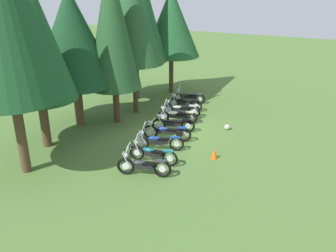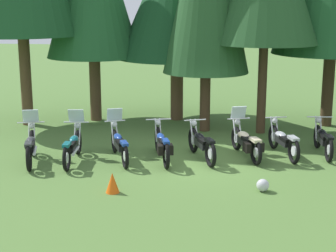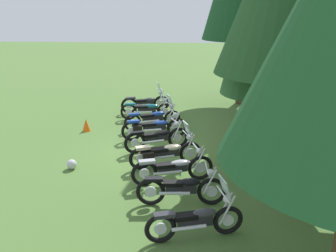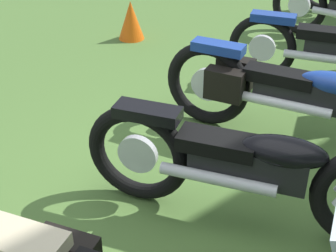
{
  "view_description": "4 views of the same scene",
  "coord_description": "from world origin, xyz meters",
  "px_view_note": "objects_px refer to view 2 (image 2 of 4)",
  "views": [
    {
      "loc": [
        -15.35,
        -7.59,
        7.27
      ],
      "look_at": [
        -0.83,
        -0.09,
        0.64
      ],
      "focal_mm": 37.49,
      "sensor_mm": 36.0,
      "label": 1
    },
    {
      "loc": [
        0.94,
        -14.48,
        4.34
      ],
      "look_at": [
        -1.08,
        0.6,
        0.79
      ],
      "focal_mm": 57.12,
      "sensor_mm": 36.0,
      "label": 2
    },
    {
      "loc": [
        11.11,
        1.1,
        4.61
      ],
      "look_at": [
        0.04,
        0.38,
        0.92
      ],
      "focal_mm": 37.92,
      "sensor_mm": 36.0,
      "label": 3
    },
    {
      "loc": [
        2.23,
        1.37,
        2.33
      ],
      "look_at": [
        0.26,
        -0.41,
        0.72
      ],
      "focal_mm": 53.76,
      "sensor_mm": 36.0,
      "label": 4
    }
  ],
  "objects_px": {
    "motorcycle_2": "(119,144)",
    "motorcycle_1": "(73,146)",
    "motorcycle_0": "(31,146)",
    "motorcycle_6": "(283,141)",
    "motorcycle_5": "(246,142)",
    "motorcycle_7": "(323,140)",
    "traffic_cone": "(112,183)",
    "motorcycle_4": "(201,144)",
    "motorcycle_3": "(162,144)",
    "dropped_helmet": "(263,185)"
  },
  "relations": [
    {
      "from": "motorcycle_2",
      "to": "motorcycle_1",
      "type": "bearing_deg",
      "value": 84.47
    },
    {
      "from": "motorcycle_0",
      "to": "motorcycle_6",
      "type": "distance_m",
      "value": 7.13
    },
    {
      "from": "motorcycle_5",
      "to": "motorcycle_7",
      "type": "bearing_deg",
      "value": -95.63
    },
    {
      "from": "motorcycle_1",
      "to": "motorcycle_0",
      "type": "bearing_deg",
      "value": 94.77
    },
    {
      "from": "motorcycle_6",
      "to": "traffic_cone",
      "type": "xyz_separation_m",
      "value": [
        -4.16,
        -3.65,
        -0.21
      ]
    },
    {
      "from": "motorcycle_7",
      "to": "motorcycle_2",
      "type": "bearing_deg",
      "value": 98.25
    },
    {
      "from": "motorcycle_2",
      "to": "motorcycle_6",
      "type": "bearing_deg",
      "value": -100.43
    },
    {
      "from": "motorcycle_0",
      "to": "motorcycle_5",
      "type": "relative_size",
      "value": 1.01
    },
    {
      "from": "motorcycle_4",
      "to": "motorcycle_5",
      "type": "distance_m",
      "value": 1.3
    },
    {
      "from": "motorcycle_6",
      "to": "motorcycle_3",
      "type": "bearing_deg",
      "value": 88.17
    },
    {
      "from": "motorcycle_5",
      "to": "motorcycle_6",
      "type": "height_order",
      "value": "motorcycle_5"
    },
    {
      "from": "motorcycle_4",
      "to": "motorcycle_6",
      "type": "relative_size",
      "value": 0.95
    },
    {
      "from": "motorcycle_1",
      "to": "traffic_cone",
      "type": "bearing_deg",
      "value": -149.93
    },
    {
      "from": "motorcycle_1",
      "to": "motorcycle_7",
      "type": "relative_size",
      "value": 1.04
    },
    {
      "from": "motorcycle_1",
      "to": "motorcycle_4",
      "type": "distance_m",
      "value": 3.58
    },
    {
      "from": "motorcycle_3",
      "to": "dropped_helmet",
      "type": "xyz_separation_m",
      "value": [
        2.7,
        -2.19,
        -0.31
      ]
    },
    {
      "from": "motorcycle_1",
      "to": "traffic_cone",
      "type": "height_order",
      "value": "motorcycle_1"
    },
    {
      "from": "motorcycle_0",
      "to": "motorcycle_7",
      "type": "bearing_deg",
      "value": -94.98
    },
    {
      "from": "motorcycle_4",
      "to": "dropped_helmet",
      "type": "bearing_deg",
      "value": -168.98
    },
    {
      "from": "motorcycle_2",
      "to": "motorcycle_3",
      "type": "distance_m",
      "value": 1.2
    },
    {
      "from": "motorcycle_3",
      "to": "traffic_cone",
      "type": "xyz_separation_m",
      "value": [
        -0.77,
        -2.74,
        -0.22
      ]
    },
    {
      "from": "motorcycle_0",
      "to": "traffic_cone",
      "type": "relative_size",
      "value": 4.57
    },
    {
      "from": "motorcycle_2",
      "to": "motorcycle_4",
      "type": "distance_m",
      "value": 2.31
    },
    {
      "from": "motorcycle_1",
      "to": "dropped_helmet",
      "type": "height_order",
      "value": "motorcycle_1"
    },
    {
      "from": "motorcycle_4",
      "to": "motorcycle_5",
      "type": "bearing_deg",
      "value": -96.96
    },
    {
      "from": "motorcycle_6",
      "to": "motorcycle_7",
      "type": "relative_size",
      "value": 1.02
    },
    {
      "from": "motorcycle_1",
      "to": "motorcycle_3",
      "type": "relative_size",
      "value": 0.96
    },
    {
      "from": "dropped_helmet",
      "to": "motorcycle_7",
      "type": "bearing_deg",
      "value": 61.35
    },
    {
      "from": "motorcycle_5",
      "to": "motorcycle_7",
      "type": "relative_size",
      "value": 0.99
    },
    {
      "from": "motorcycle_0",
      "to": "motorcycle_7",
      "type": "relative_size",
      "value": 0.99
    },
    {
      "from": "motorcycle_2",
      "to": "dropped_helmet",
      "type": "distance_m",
      "value": 4.43
    },
    {
      "from": "motorcycle_2",
      "to": "traffic_cone",
      "type": "xyz_separation_m",
      "value": [
        0.43,
        -2.63,
        -0.23
      ]
    },
    {
      "from": "motorcycle_0",
      "to": "motorcycle_1",
      "type": "relative_size",
      "value": 0.96
    },
    {
      "from": "motorcycle_1",
      "to": "motorcycle_7",
      "type": "distance_m",
      "value": 7.16
    },
    {
      "from": "motorcycle_2",
      "to": "motorcycle_7",
      "type": "bearing_deg",
      "value": -100.32
    },
    {
      "from": "motorcycle_5",
      "to": "traffic_cone",
      "type": "bearing_deg",
      "value": 116.87
    },
    {
      "from": "motorcycle_3",
      "to": "traffic_cone",
      "type": "relative_size",
      "value": 4.95
    },
    {
      "from": "motorcycle_2",
      "to": "motorcycle_5",
      "type": "height_order",
      "value": "motorcycle_5"
    },
    {
      "from": "motorcycle_5",
      "to": "motorcycle_6",
      "type": "xyz_separation_m",
      "value": [
        1.05,
        0.31,
        -0.02
      ]
    },
    {
      "from": "motorcycle_0",
      "to": "motorcycle_4",
      "type": "relative_size",
      "value": 1.03
    },
    {
      "from": "motorcycle_0",
      "to": "motorcycle_3",
      "type": "relative_size",
      "value": 0.92
    },
    {
      "from": "motorcycle_2",
      "to": "dropped_helmet",
      "type": "height_order",
      "value": "motorcycle_2"
    },
    {
      "from": "motorcycle_4",
      "to": "motorcycle_7",
      "type": "xyz_separation_m",
      "value": [
        3.46,
        0.92,
        0.0
      ]
    },
    {
      "from": "motorcycle_1",
      "to": "dropped_helmet",
      "type": "xyz_separation_m",
      "value": [
        5.12,
        -1.7,
        -0.32
      ]
    },
    {
      "from": "motorcycle_1",
      "to": "motorcycle_7",
      "type": "bearing_deg",
      "value": -82.74
    },
    {
      "from": "motorcycle_5",
      "to": "motorcycle_7",
      "type": "height_order",
      "value": "motorcycle_5"
    },
    {
      "from": "motorcycle_0",
      "to": "dropped_helmet",
      "type": "distance_m",
      "value": 6.43
    },
    {
      "from": "motorcycle_7",
      "to": "motorcycle_3",
      "type": "bearing_deg",
      "value": 100.16
    },
    {
      "from": "motorcycle_7",
      "to": "motorcycle_4",
      "type": "bearing_deg",
      "value": 100.59
    },
    {
      "from": "motorcycle_2",
      "to": "motorcycle_3",
      "type": "xyz_separation_m",
      "value": [
        1.2,
        0.11,
        -0.01
      ]
    }
  ]
}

